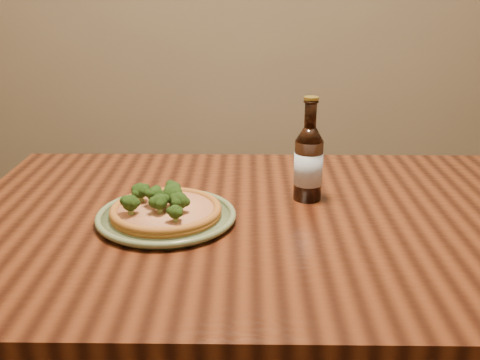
{
  "coord_description": "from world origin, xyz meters",
  "views": [
    {
      "loc": [
        -0.16,
        -1.02,
        1.25
      ],
      "look_at": [
        -0.18,
        0.14,
        0.82
      ],
      "focal_mm": 42.0,
      "sensor_mm": 36.0,
      "label": 1
    }
  ],
  "objects_px": {
    "plate": "(166,216)",
    "beer_bottle": "(308,162)",
    "table": "(320,255)",
    "pizza": "(165,209)"
  },
  "relations": [
    {
      "from": "pizza",
      "to": "beer_bottle",
      "type": "height_order",
      "value": "beer_bottle"
    },
    {
      "from": "plate",
      "to": "beer_bottle",
      "type": "bearing_deg",
      "value": 22.62
    },
    {
      "from": "pizza",
      "to": "beer_bottle",
      "type": "distance_m",
      "value": 0.35
    },
    {
      "from": "table",
      "to": "plate",
      "type": "relative_size",
      "value": 5.34
    },
    {
      "from": "plate",
      "to": "pizza",
      "type": "distance_m",
      "value": 0.02
    },
    {
      "from": "plate",
      "to": "beer_bottle",
      "type": "xyz_separation_m",
      "value": [
        0.31,
        0.13,
        0.08
      ]
    },
    {
      "from": "plate",
      "to": "beer_bottle",
      "type": "relative_size",
      "value": 1.23
    },
    {
      "from": "table",
      "to": "plate",
      "type": "height_order",
      "value": "plate"
    },
    {
      "from": "table",
      "to": "plate",
      "type": "xyz_separation_m",
      "value": [
        -0.34,
        -0.02,
        0.1
      ]
    },
    {
      "from": "table",
      "to": "beer_bottle",
      "type": "bearing_deg",
      "value": 101.58
    }
  ]
}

